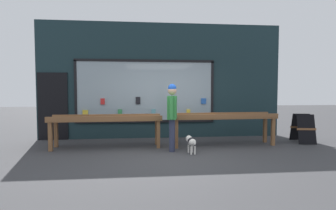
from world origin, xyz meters
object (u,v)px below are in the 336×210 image
display_table_right (223,119)px  person_browsing (172,112)px  small_dog (191,142)px  sandwich_board_sign (303,128)px  display_table_left (107,121)px

display_table_right → person_browsing: bearing=-159.3°
small_dog → person_browsing: bearing=48.8°
sandwich_board_sign → small_dog: bearing=-154.5°
person_browsing → sandwich_board_sign: size_ratio=2.04×
display_table_right → person_browsing: size_ratio=1.74×
display_table_right → person_browsing: person_browsing is taller
display_table_right → small_dog: display_table_right is taller
small_dog → sandwich_board_sign: size_ratio=0.65×
display_table_right → small_dog: 1.45m
small_dog → display_table_left: bearing=60.0°
display_table_right → sandwich_board_sign: size_ratio=3.55×
person_browsing → sandwich_board_sign: person_browsing is taller
display_table_right → sandwich_board_sign: display_table_right is taller
person_browsing → small_dog: person_browsing is taller
display_table_left → sandwich_board_sign: size_ratio=3.55×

